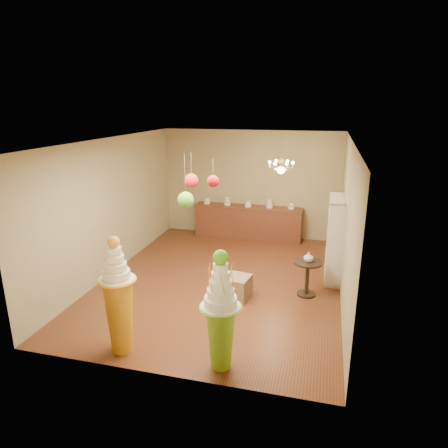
% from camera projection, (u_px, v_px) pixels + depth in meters
% --- Properties ---
extents(floor, '(6.50, 6.50, 0.00)m').
position_uv_depth(floor, '(221.00, 280.00, 8.68)').
color(floor, '#5A2D18').
rests_on(floor, ground).
extents(ceiling, '(6.50, 6.50, 0.00)m').
position_uv_depth(ceiling, '(221.00, 140.00, 7.81)').
color(ceiling, white).
rests_on(ceiling, ground).
extents(wall_back, '(5.00, 0.04, 3.00)m').
position_uv_depth(wall_back, '(250.00, 184.00, 11.26)').
color(wall_back, tan).
rests_on(wall_back, ground).
extents(wall_front, '(5.00, 0.04, 3.00)m').
position_uv_depth(wall_front, '(157.00, 278.00, 5.24)').
color(wall_front, tan).
rests_on(wall_front, ground).
extents(wall_left, '(0.04, 6.50, 3.00)m').
position_uv_depth(wall_left, '(112.00, 207.00, 8.84)').
color(wall_left, tan).
rests_on(wall_left, ground).
extents(wall_right, '(0.04, 6.50, 3.00)m').
position_uv_depth(wall_right, '(347.00, 223.00, 7.65)').
color(wall_right, tan).
rests_on(wall_right, ground).
extents(pedestal_green, '(0.68, 0.68, 1.82)m').
position_uv_depth(pedestal_green, '(221.00, 321.00, 5.65)').
color(pedestal_green, '#7FBD29').
rests_on(pedestal_green, floor).
extents(pedestal_orange, '(0.56, 0.56, 1.88)m').
position_uv_depth(pedestal_orange, '(119.00, 306.00, 6.02)').
color(pedestal_orange, orange).
rests_on(pedestal_orange, floor).
extents(burlap_riser, '(0.57, 0.57, 0.45)m').
position_uv_depth(burlap_riser, '(237.00, 287.00, 7.87)').
color(burlap_riser, '#936D50').
rests_on(burlap_riser, floor).
extents(sideboard, '(3.04, 0.54, 1.16)m').
position_uv_depth(sideboard, '(248.00, 222.00, 11.29)').
color(sideboard, brown).
rests_on(sideboard, floor).
extents(shelving_unit, '(0.33, 1.20, 1.80)m').
position_uv_depth(shelving_unit, '(335.00, 238.00, 8.60)').
color(shelving_unit, beige).
rests_on(shelving_unit, floor).
extents(round_table, '(0.74, 0.74, 0.72)m').
position_uv_depth(round_table, '(307.00, 274.00, 7.90)').
color(round_table, black).
rests_on(round_table, floor).
extents(vase, '(0.23, 0.23, 0.20)m').
position_uv_depth(vase, '(309.00, 257.00, 7.80)').
color(vase, beige).
rests_on(vase, round_table).
extents(pom_red_left, '(0.23, 0.23, 0.63)m').
position_uv_depth(pom_red_left, '(191.00, 180.00, 6.53)').
color(pom_red_left, '#423830').
rests_on(pom_red_left, ceiling).
extents(pom_green_mid, '(0.26, 0.26, 0.92)m').
position_uv_depth(pom_green_mid, '(186.00, 200.00, 6.41)').
color(pom_green_mid, '#423830').
rests_on(pom_green_mid, ceiling).
extents(pom_red_right, '(0.17, 0.17, 0.47)m').
position_uv_depth(pom_red_right, '(213.00, 181.00, 5.77)').
color(pom_red_right, '#423830').
rests_on(pom_red_right, ceiling).
extents(chandelier, '(0.63, 0.63, 0.85)m').
position_uv_depth(chandelier, '(281.00, 168.00, 9.00)').
color(chandelier, gold).
rests_on(chandelier, ceiling).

